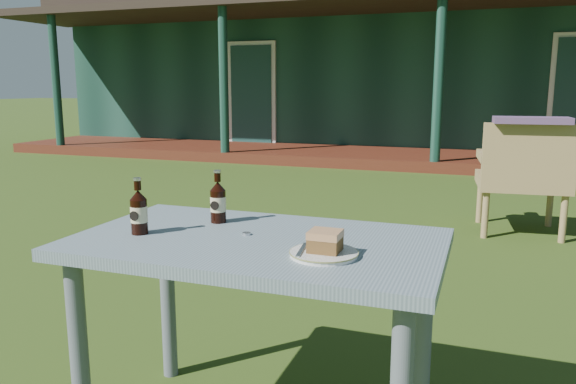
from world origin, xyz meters
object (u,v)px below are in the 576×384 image
at_px(cake_slice, 325,241).
at_px(cola_bottle_near, 218,202).
at_px(cafe_table, 257,268).
at_px(cola_bottle_far, 139,212).
at_px(armchair_left, 524,172).
at_px(plate, 324,253).

bearing_deg(cake_slice, cola_bottle_near, 151.23).
bearing_deg(cola_bottle_near, cafe_table, -35.09).
relative_size(cafe_table, cola_bottle_far, 6.28).
bearing_deg(armchair_left, plate, -102.10).
distance_m(cafe_table, cola_bottle_near, 0.32).
distance_m(cafe_table, armchair_left, 3.37).
distance_m(cake_slice, cola_bottle_near, 0.55).
bearing_deg(armchair_left, cafe_table, -106.85).
relative_size(plate, cola_bottle_near, 1.06).
bearing_deg(cafe_table, armchair_left, 73.15).
xyz_separation_m(cola_bottle_near, armchair_left, (1.19, 3.07, -0.28)).
height_order(cafe_table, cola_bottle_far, cola_bottle_far).
xyz_separation_m(cola_bottle_far, armchair_left, (1.37, 3.31, -0.28)).
bearing_deg(cola_bottle_near, plate, -29.32).
relative_size(cola_bottle_near, armchair_left, 0.21).
relative_size(plate, cake_slice, 2.22).
distance_m(cafe_table, cola_bottle_far, 0.44).
xyz_separation_m(plate, cake_slice, (0.00, 0.00, 0.04)).
bearing_deg(cola_bottle_far, cafe_table, 11.66).
xyz_separation_m(cake_slice, cola_bottle_near, (-0.48, 0.26, 0.03)).
distance_m(cola_bottle_far, armchair_left, 3.59).
height_order(cafe_table, cola_bottle_near, cola_bottle_near).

